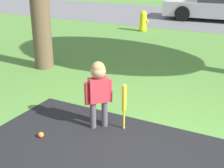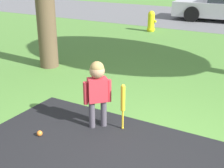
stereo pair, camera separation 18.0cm
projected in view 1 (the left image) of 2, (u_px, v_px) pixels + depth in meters
name	position (u px, v px, depth m)	size (l,w,h in m)	color
ground_plane	(141.00, 163.00, 3.68)	(60.00, 60.00, 0.00)	#518438
child	(98.00, 86.00, 4.26)	(0.30, 0.31, 0.98)	#4C4751
baseball_bat	(124.00, 100.00, 4.28)	(0.06, 0.06, 0.68)	yellow
sports_ball	(41.00, 135.00, 4.20)	(0.08, 0.08, 0.08)	orange
fire_hydrant	(143.00, 21.00, 10.78)	(0.33, 0.29, 0.71)	yellow
parked_car	(223.00, 6.00, 12.75)	(4.57, 2.10, 1.19)	#B7B7BC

